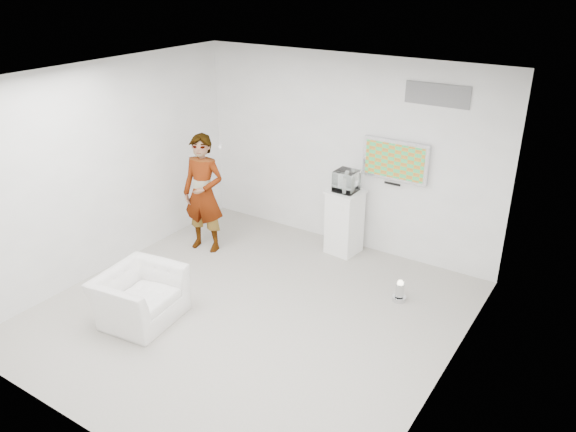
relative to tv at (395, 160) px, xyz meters
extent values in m
cube|color=#AEA79F|center=(-0.85, -2.45, -1.55)|extent=(5.00, 5.00, 0.01)
cube|color=#2A2A2C|center=(-0.85, -2.45, 1.45)|extent=(5.00, 5.00, 0.01)
cube|color=silver|center=(-0.85, 0.05, -0.05)|extent=(5.00, 0.01, 3.00)
cube|color=silver|center=(-0.85, -4.95, -0.05)|extent=(5.00, 0.01, 3.00)
cube|color=silver|center=(-3.35, -2.45, -0.05)|extent=(0.01, 5.00, 3.00)
cube|color=silver|center=(1.65, -2.45, -0.05)|extent=(0.01, 5.00, 3.00)
cube|color=silver|center=(0.00, 0.00, 0.00)|extent=(1.00, 0.08, 0.60)
cube|color=slate|center=(0.50, 0.04, 1.00)|extent=(0.90, 0.02, 0.30)
imported|color=white|center=(-2.53, -1.35, -0.62)|extent=(0.75, 0.56, 1.86)
imported|color=white|center=(-1.94, -3.31, -1.22)|extent=(0.99, 1.10, 0.65)
cube|color=white|center=(-0.64, -0.27, -1.04)|extent=(0.55, 0.55, 1.02)
cylinder|color=silver|center=(0.66, -1.13, -1.40)|extent=(0.20, 0.20, 0.29)
cube|color=white|center=(-0.64, -0.27, -0.37)|extent=(0.32, 0.32, 0.32)
cube|color=white|center=(-0.64, -0.27, -0.41)|extent=(0.11, 0.18, 0.24)
cube|color=white|center=(-2.31, -1.16, 0.12)|extent=(0.10, 0.13, 0.03)
camera|label=1|loc=(2.92, -7.35, 2.58)|focal=35.00mm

